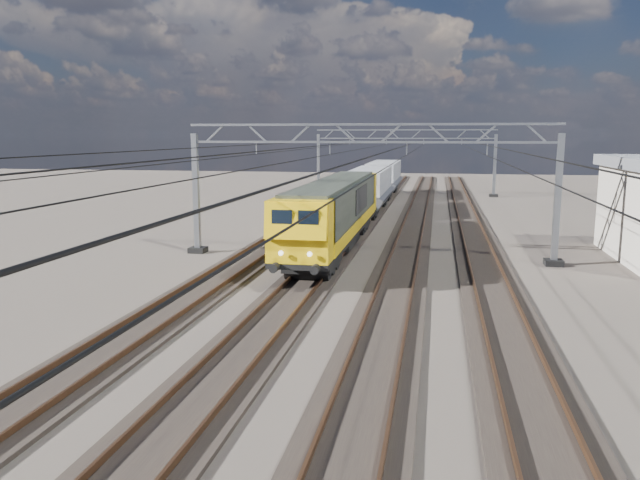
% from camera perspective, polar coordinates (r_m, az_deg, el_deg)
% --- Properties ---
extents(ground, '(160.00, 160.00, 0.00)m').
position_cam_1_polar(ground, '(29.47, 3.39, -3.20)').
color(ground, '#2A2520').
rests_on(ground, ground).
extents(track_outer_west, '(2.60, 140.00, 0.30)m').
position_cam_1_polar(track_outer_west, '(30.77, -7.77, -2.59)').
color(track_outer_west, black).
rests_on(track_outer_west, ground).
extents(track_loco, '(2.60, 140.00, 0.30)m').
position_cam_1_polar(track_loco, '(29.76, -0.43, -2.92)').
color(track_loco, black).
rests_on(track_loco, ground).
extents(track_inner_east, '(2.60, 140.00, 0.30)m').
position_cam_1_polar(track_inner_east, '(29.28, 7.29, -3.21)').
color(track_inner_east, black).
rests_on(track_inner_east, ground).
extents(track_outer_east, '(2.60, 140.00, 0.30)m').
position_cam_1_polar(track_outer_east, '(29.33, 15.12, -3.44)').
color(track_outer_east, black).
rests_on(track_outer_east, ground).
extents(catenary_gantry_mid, '(19.90, 0.90, 7.11)m').
position_cam_1_polar(catenary_gantry_mid, '(32.82, 4.36, 5.00)').
color(catenary_gantry_mid, gray).
rests_on(catenary_gantry_mid, ground).
extents(catenary_gantry_far, '(19.90, 0.90, 7.11)m').
position_cam_1_polar(catenary_gantry_far, '(68.66, 7.73, 7.32)').
color(catenary_gantry_far, gray).
rests_on(catenary_gantry_far, ground).
extents(overhead_wires, '(12.03, 140.00, 0.53)m').
position_cam_1_polar(overhead_wires, '(36.70, 5.10, 8.35)').
color(overhead_wires, black).
rests_on(overhead_wires, ground).
extents(locomotive, '(2.76, 21.10, 3.62)m').
position_cam_1_polar(locomotive, '(35.17, 1.44, 2.74)').
color(locomotive, black).
rests_on(locomotive, ground).
extents(hopper_wagon_lead, '(3.38, 13.00, 3.25)m').
position_cam_1_polar(hopper_wagon_lead, '(52.64, 4.55, 4.89)').
color(hopper_wagon_lead, black).
rests_on(hopper_wagon_lead, ground).
extents(hopper_wagon_mid, '(3.38, 13.00, 3.25)m').
position_cam_1_polar(hopper_wagon_mid, '(66.74, 5.87, 5.86)').
color(hopper_wagon_mid, black).
rests_on(hopper_wagon_mid, ground).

